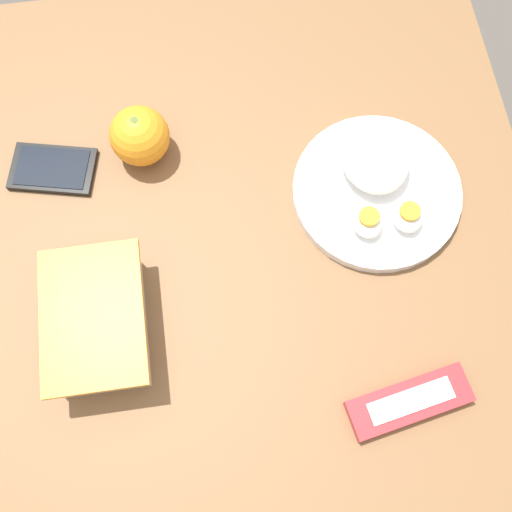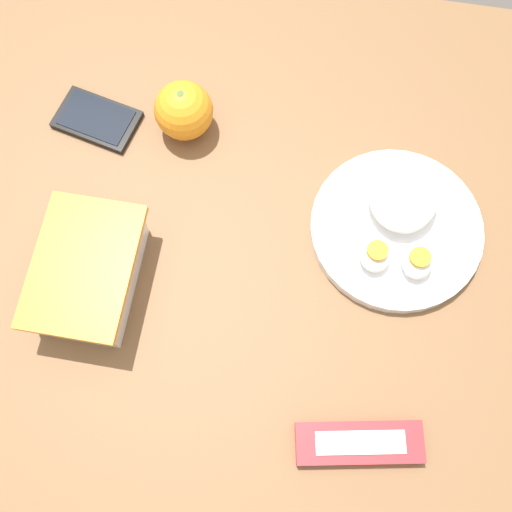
% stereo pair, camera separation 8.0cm
% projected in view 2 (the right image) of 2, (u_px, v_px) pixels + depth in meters
% --- Properties ---
extents(ground_plane, '(10.00, 10.00, 0.00)m').
position_uv_depth(ground_plane, '(239.00, 335.00, 1.53)').
color(ground_plane, '#4C4742').
extents(table, '(0.93, 0.92, 0.72)m').
position_uv_depth(table, '(229.00, 257.00, 0.95)').
color(table, brown).
rests_on(table, ground_plane).
extents(food_container, '(0.19, 0.13, 0.07)m').
position_uv_depth(food_container, '(90.00, 274.00, 0.79)').
color(food_container, white).
rests_on(food_container, table).
extents(orange_fruit, '(0.09, 0.09, 0.09)m').
position_uv_depth(orange_fruit, '(184.00, 111.00, 0.86)').
color(orange_fruit, orange).
rests_on(orange_fruit, table).
extents(rice_plate, '(0.24, 0.24, 0.06)m').
position_uv_depth(rice_plate, '(398.00, 221.00, 0.83)').
color(rice_plate, white).
rests_on(rice_plate, table).
extents(candy_bar, '(0.08, 0.17, 0.02)m').
position_uv_depth(candy_bar, '(359.00, 443.00, 0.75)').
color(candy_bar, '#B7282D').
rests_on(candy_bar, table).
extents(cell_phone, '(0.10, 0.13, 0.01)m').
position_uv_depth(cell_phone, '(97.00, 119.00, 0.90)').
color(cell_phone, black).
rests_on(cell_phone, table).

